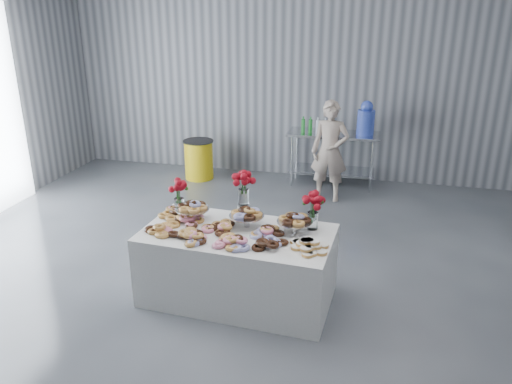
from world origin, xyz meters
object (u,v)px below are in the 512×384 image
at_px(display_table, 238,265).
at_px(trash_barrel, 199,159).
at_px(person, 330,151).
at_px(prep_table, 333,149).
at_px(water_jug, 366,119).

bearing_deg(display_table, trash_barrel, 115.77).
bearing_deg(display_table, person, 78.85).
xyz_separation_m(display_table, prep_table, (0.59, 3.76, 0.24)).
relative_size(prep_table, trash_barrel, 2.20).
bearing_deg(prep_table, person, -88.98).
bearing_deg(water_jug, display_table, -106.17).
height_order(prep_table, trash_barrel, prep_table).
bearing_deg(trash_barrel, water_jug, 4.62).
height_order(person, trash_barrel, person).
height_order(display_table, water_jug, water_jug).
distance_m(display_table, trash_barrel, 3.93).
distance_m(display_table, prep_table, 3.82).
bearing_deg(water_jug, prep_table, 180.00).
bearing_deg(display_table, water_jug, 73.83).
height_order(prep_table, person, person).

